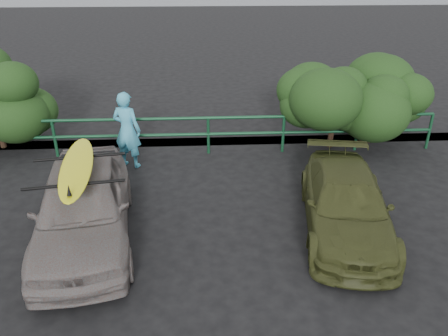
# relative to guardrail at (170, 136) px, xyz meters

# --- Properties ---
(ground) EXTENTS (80.00, 80.00, 0.00)m
(ground) POSITION_rel_guardrail_xyz_m (0.00, -5.00, -0.52)
(ground) COLOR black
(guardrail) EXTENTS (14.00, 0.08, 1.04)m
(guardrail) POSITION_rel_guardrail_xyz_m (0.00, 0.00, 0.00)
(guardrail) COLOR #134326
(guardrail) RESTS_ON ground
(shrub_right) EXTENTS (3.20, 2.40, 2.15)m
(shrub_right) POSITION_rel_guardrail_xyz_m (5.00, 0.50, 0.55)
(shrub_right) COLOR #1F3F17
(shrub_right) RESTS_ON ground
(sedan) EXTENTS (2.28, 4.36, 1.42)m
(sedan) POSITION_rel_guardrail_xyz_m (-1.36, -3.77, 0.19)
(sedan) COLOR slate
(sedan) RESTS_ON ground
(olive_vehicle) EXTENTS (2.17, 4.04, 1.11)m
(olive_vehicle) POSITION_rel_guardrail_xyz_m (3.56, -3.69, 0.04)
(olive_vehicle) COLOR #393E1B
(olive_vehicle) RESTS_ON ground
(man) EXTENTS (0.82, 0.67, 1.93)m
(man) POSITION_rel_guardrail_xyz_m (-0.99, -0.66, 0.44)
(man) COLOR #46B0D3
(man) RESTS_ON ground
(roof_rack) EXTENTS (1.80, 1.39, 0.05)m
(roof_rack) POSITION_rel_guardrail_xyz_m (-1.36, -3.77, 0.92)
(roof_rack) COLOR black
(roof_rack) RESTS_ON sedan
(surfboard) EXTENTS (0.93, 2.66, 0.08)m
(surfboard) POSITION_rel_guardrail_xyz_m (-1.36, -3.77, 0.99)
(surfboard) COLOR yellow
(surfboard) RESTS_ON roof_rack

